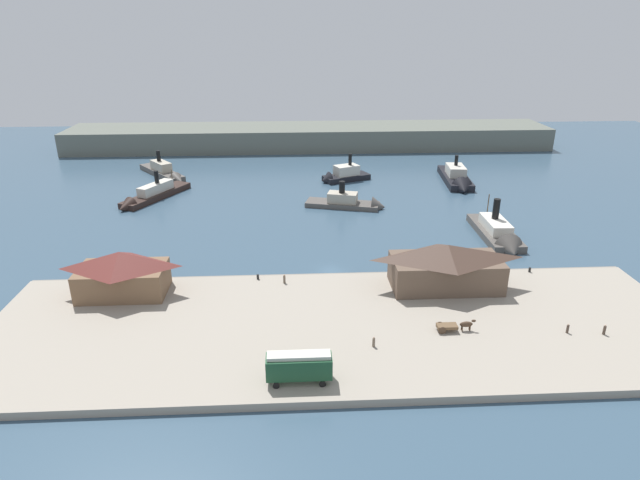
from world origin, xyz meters
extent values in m
plane|color=#385166|center=(0.00, 0.00, 0.00)|extent=(320.00, 320.00, 0.00)
cube|color=#9E9384|center=(0.00, -22.00, 0.60)|extent=(110.00, 36.00, 1.20)
cube|color=gray|center=(0.00, -3.60, 0.50)|extent=(110.00, 0.80, 1.00)
cube|color=brown|center=(-36.53, -9.74, 3.68)|extent=(14.52, 8.49, 4.97)
pyramid|color=maroon|center=(-36.53, -9.74, 7.62)|extent=(14.81, 8.92, 2.90)
cube|color=brown|center=(19.48, -10.18, 3.91)|extent=(18.98, 9.01, 5.42)
pyramid|color=#473328|center=(19.48, -10.18, 7.93)|extent=(19.36, 9.46, 2.62)
cube|color=#1E4C2D|center=(-6.79, -35.81, 3.54)|extent=(8.53, 2.68, 2.88)
cube|color=beige|center=(-6.79, -35.81, 5.23)|extent=(8.19, 1.88, 0.50)
cylinder|color=black|center=(-3.81, -34.47, 1.65)|extent=(0.90, 0.18, 0.90)
cylinder|color=black|center=(-3.81, -37.15, 1.65)|extent=(0.90, 0.18, 0.90)
cylinder|color=black|center=(-9.78, -34.47, 1.65)|extent=(0.90, 0.18, 0.90)
cylinder|color=black|center=(-9.78, -37.15, 1.65)|extent=(0.90, 0.18, 0.90)
cube|color=brown|center=(15.85, -24.75, 2.05)|extent=(3.07, 1.54, 0.50)
cylinder|color=#4C3828|center=(14.93, -23.98, 1.80)|extent=(1.20, 0.10, 1.20)
cylinder|color=#4C3828|center=(14.93, -25.53, 1.80)|extent=(1.20, 0.10, 1.20)
ellipsoid|color=#473323|center=(18.78, -24.75, 2.30)|extent=(2.00, 0.70, 0.90)
ellipsoid|color=#473323|center=(19.88, -24.75, 2.85)|extent=(0.70, 0.32, 0.44)
cylinder|color=#473323|center=(19.38, -24.55, 1.70)|extent=(0.16, 0.16, 1.00)
cylinder|color=#473323|center=(19.38, -24.95, 1.70)|extent=(0.16, 0.16, 1.00)
cylinder|color=#473323|center=(18.18, -24.55, 1.70)|extent=(0.16, 0.16, 1.00)
cylinder|color=#473323|center=(18.18, -24.95, 1.70)|extent=(0.16, 0.16, 1.00)
cylinder|color=#4C3D33|center=(33.94, -26.20, 1.85)|extent=(0.38, 0.38, 1.30)
sphere|color=#CCA889|center=(33.94, -26.20, 2.62)|extent=(0.24, 0.24, 0.24)
cylinder|color=#4C3D33|center=(39.23, -26.94, 1.90)|extent=(0.41, 0.41, 1.41)
sphere|color=#CCA889|center=(39.23, -26.94, 2.74)|extent=(0.26, 0.26, 0.26)
cylinder|color=#6B5B4C|center=(4.12, -28.29, 1.89)|extent=(0.40, 0.40, 1.38)
sphere|color=#CCA889|center=(4.12, -28.29, 2.71)|extent=(0.25, 0.25, 0.25)
cylinder|color=#6B5B4C|center=(-8.94, -7.27, 1.93)|extent=(0.43, 0.43, 1.46)
sphere|color=#CCA889|center=(-8.94, -7.27, 2.80)|extent=(0.27, 0.27, 0.27)
cylinder|color=black|center=(37.09, -5.17, 1.65)|extent=(0.44, 0.44, 0.90)
cylinder|color=black|center=(-13.79, -5.41, 1.65)|extent=(0.44, 0.44, 0.90)
cube|color=black|center=(42.07, 60.39, 0.98)|extent=(9.04, 23.87, 1.97)
cone|color=black|center=(40.96, 48.79, 0.98)|extent=(6.53, 4.77, 6.16)
cube|color=beige|center=(42.07, 60.39, 3.38)|extent=(5.66, 9.00, 2.82)
cylinder|color=black|center=(42.12, 60.93, 6.31)|extent=(1.04, 1.04, 3.06)
cube|color=#514C47|center=(5.83, 38.40, 0.62)|extent=(19.75, 10.33, 1.23)
cone|color=#514C47|center=(14.98, 35.99, 0.62)|extent=(4.60, 5.82, 5.12)
cube|color=#B2A893|center=(5.83, 38.40, 2.51)|extent=(8.28, 5.73, 2.56)
cylinder|color=black|center=(5.66, 38.44, 5.32)|extent=(1.56, 1.56, 3.05)
cube|color=#514C47|center=(-47.93, 71.99, 0.83)|extent=(17.62, 21.25, 1.67)
cone|color=#514C47|center=(-41.01, 62.78, 0.83)|extent=(5.89, 5.87, 4.25)
cube|color=#B2A893|center=(-47.93, 71.99, 3.04)|extent=(7.89, 8.89, 2.75)
cylinder|color=black|center=(-48.63, 72.92, 6.03)|extent=(1.21, 1.21, 3.24)
cube|color=#514C47|center=(38.17, 16.08, 0.82)|extent=(7.45, 21.06, 1.64)
cone|color=#514C47|center=(37.88, 5.65, 0.82)|extent=(6.29, 3.93, 6.19)
cube|color=silver|center=(38.17, 16.08, 2.75)|extent=(4.77, 10.59, 2.22)
cylinder|color=black|center=(38.20, 16.94, 6.15)|extent=(1.50, 1.50, 4.59)
cylinder|color=brown|center=(38.35, 22.34, 4.74)|extent=(0.24, 0.24, 6.21)
cube|color=black|center=(-44.38, 48.69, 0.78)|extent=(15.51, 23.10, 1.55)
cone|color=black|center=(-49.88, 38.34, 0.78)|extent=(6.04, 5.88, 4.60)
cube|color=beige|center=(-44.38, 48.69, 2.79)|extent=(8.04, 11.48, 2.47)
cylinder|color=black|center=(-43.98, 49.45, 5.70)|extent=(1.16, 1.16, 3.36)
cylinder|color=brown|center=(-41.08, 54.90, 3.90)|extent=(0.24, 0.24, 4.69)
cube|color=black|center=(9.37, 63.38, 0.81)|extent=(15.11, 10.65, 1.63)
cone|color=black|center=(2.91, 60.58, 0.81)|extent=(4.30, 5.56, 4.96)
cube|color=beige|center=(9.37, 63.38, 3.12)|extent=(8.20, 6.79, 2.99)
cylinder|color=black|center=(10.46, 63.85, 6.32)|extent=(1.03, 1.03, 3.41)
cube|color=#60665B|center=(0.00, 110.00, 4.00)|extent=(180.00, 24.00, 8.00)
camera|label=1|loc=(-7.23, -93.63, 44.92)|focal=30.03mm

